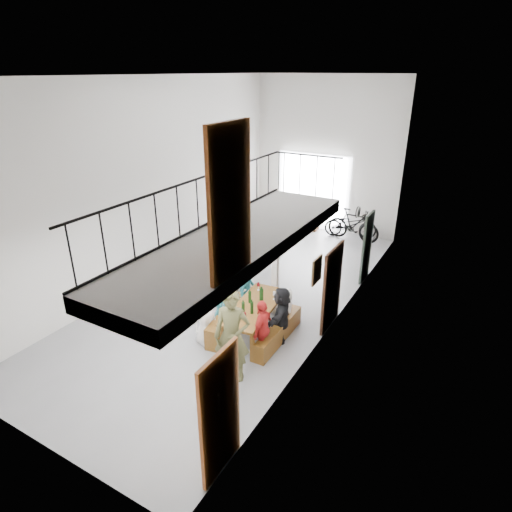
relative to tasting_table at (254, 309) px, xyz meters
The scene contains 24 objects.
floor 2.21m from the tasting_table, 130.82° to the left, with size 12.00×12.00×0.00m, color slate.
room_walls 3.54m from the tasting_table, 130.82° to the left, with size 12.00×12.00×12.00m.
gateway_portal 7.76m from the tasting_table, 103.24° to the left, with size 2.80×0.08×2.80m, color white.
right_wall_decor 1.71m from the tasting_table, 11.87° to the right, with size 0.07×8.28×5.07m.
balcony 2.80m from the tasting_table, 68.47° to the right, with size 1.52×5.62×4.00m.
tasting_table is the anchor object (origin of this frame).
bench_inner 0.81m from the tasting_table, behind, with size 0.36×2.22×0.51m, color brown.
bench_wall 0.77m from the tasting_table, ahead, with size 0.25×1.91×0.44m, color brown.
tableware 0.24m from the tasting_table, 100.99° to the right, with size 0.60×1.48×0.35m.
side_bench 5.08m from the tasting_table, 140.03° to the left, with size 0.34×1.54×0.43m, color brown.
oak_barrel 6.79m from the tasting_table, 121.32° to the left, with size 0.69×0.69×1.01m.
serving_counter 7.60m from the tasting_table, 107.62° to the left, with size 1.79×0.50×0.95m, color #3B2214.
counter_bottles 7.59m from the tasting_table, 107.64° to the left, with size 1.55×0.16×0.28m.
guest_left_a 1.12m from the tasting_table, 137.06° to the right, with size 0.56×0.37×1.15m, color white.
guest_left_b 0.83m from the tasting_table, 163.50° to the right, with size 0.41×0.27×1.11m, color #26737E.
guest_left_c 0.85m from the tasting_table, 149.10° to the left, with size 0.61×0.48×1.26m, color white.
guest_left_d 1.12m from the tasting_table, 127.08° to the left, with size 0.82×0.47×1.28m, color #26737E.
guest_right_a 0.74m from the tasting_table, 47.04° to the right, with size 0.77×0.32×1.31m, color red.
guest_right_b 0.62m from the tasting_table, 15.35° to the left, with size 1.21×0.39×1.31m, color black.
guest_right_c 0.82m from the tasting_table, 52.19° to the left, with size 0.51×0.33×1.03m, color white.
host_standing 1.53m from the tasting_table, 76.49° to the right, with size 0.70×0.46×1.93m, color brown.
potted_plant 2.51m from the tasting_table, 63.94° to the left, with size 0.35×0.31×0.39m, color #1E531C.
bicycle_near 7.19m from the tasting_table, 90.89° to the left, with size 0.64×1.85×0.97m, color black.
bicycle_far 6.94m from the tasting_table, 89.49° to the left, with size 0.54×1.90×1.14m, color black.
Camera 1 is at (5.49, -8.76, 5.61)m, focal length 30.00 mm.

